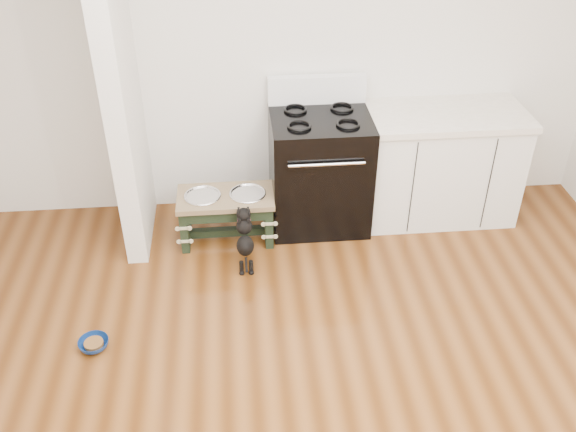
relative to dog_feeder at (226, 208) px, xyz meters
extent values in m
plane|color=silver|center=(0.50, 0.55, 1.06)|extent=(5.00, 0.00, 5.00)
cube|color=silver|center=(-0.68, 0.15, 1.06)|extent=(0.15, 0.80, 2.70)
cube|color=black|center=(0.75, 0.20, 0.17)|extent=(0.76, 0.65, 0.92)
cube|color=black|center=(0.75, -0.11, 0.11)|extent=(0.58, 0.02, 0.50)
cylinder|color=silver|center=(0.75, -0.15, 0.43)|extent=(0.56, 0.02, 0.02)
cube|color=white|center=(0.75, 0.48, 0.74)|extent=(0.76, 0.08, 0.22)
torus|color=black|center=(0.57, 0.06, 0.65)|extent=(0.18, 0.18, 0.02)
torus|color=black|center=(0.93, 0.06, 0.65)|extent=(0.18, 0.18, 0.02)
torus|color=black|center=(0.57, 0.34, 0.65)|extent=(0.18, 0.18, 0.02)
torus|color=black|center=(0.93, 0.34, 0.65)|extent=(0.18, 0.18, 0.02)
cube|color=silver|center=(1.73, 0.23, 0.14)|extent=(1.20, 0.60, 0.86)
cube|color=beige|center=(1.73, 0.23, 0.60)|extent=(1.24, 0.64, 0.05)
cube|color=black|center=(1.73, -0.03, -0.24)|extent=(1.20, 0.06, 0.10)
cube|color=black|center=(-0.32, 0.01, -0.11)|extent=(0.06, 0.35, 0.36)
cube|color=black|center=(0.32, 0.01, -0.11)|extent=(0.06, 0.35, 0.36)
cube|color=black|center=(0.00, -0.15, 0.03)|extent=(0.58, 0.03, 0.09)
cube|color=black|center=(0.00, 0.01, -0.23)|extent=(0.58, 0.06, 0.06)
cube|color=brown|center=(0.00, 0.01, 0.10)|extent=(0.73, 0.39, 0.04)
cylinder|color=silver|center=(-0.17, 0.01, 0.10)|extent=(0.25, 0.25, 0.05)
cylinder|color=silver|center=(0.17, 0.01, 0.10)|extent=(0.25, 0.25, 0.05)
torus|color=silver|center=(-0.17, 0.01, 0.12)|extent=(0.29, 0.29, 0.02)
torus|color=silver|center=(0.17, 0.01, 0.12)|extent=(0.29, 0.29, 0.02)
cylinder|color=black|center=(0.10, -0.45, -0.23)|extent=(0.03, 0.03, 0.11)
cylinder|color=black|center=(0.17, -0.45, -0.23)|extent=(0.03, 0.03, 0.11)
sphere|color=black|center=(0.10, -0.46, -0.27)|extent=(0.04, 0.04, 0.04)
sphere|color=black|center=(0.17, -0.46, -0.27)|extent=(0.04, 0.04, 0.04)
ellipsoid|color=black|center=(0.13, -0.38, -0.09)|extent=(0.13, 0.30, 0.26)
sphere|color=black|center=(0.13, -0.28, 0.02)|extent=(0.12, 0.12, 0.12)
sphere|color=black|center=(0.13, -0.25, 0.10)|extent=(0.10, 0.10, 0.10)
sphere|color=black|center=(0.10, -0.17, 0.10)|extent=(0.04, 0.04, 0.04)
sphere|color=black|center=(0.17, -0.17, 0.10)|extent=(0.04, 0.04, 0.04)
cylinder|color=black|center=(0.13, -0.49, -0.17)|extent=(0.02, 0.09, 0.10)
torus|color=#ED4572|center=(0.13, -0.26, 0.06)|extent=(0.10, 0.06, 0.09)
imported|color=navy|center=(-0.87, -1.10, -0.26)|extent=(0.25, 0.25, 0.06)
cylinder|color=brown|center=(-0.87, -1.10, -0.25)|extent=(0.12, 0.12, 0.02)
camera|label=1|loc=(0.10, -4.12, 2.75)|focal=40.00mm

